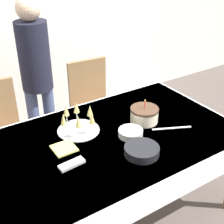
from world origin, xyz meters
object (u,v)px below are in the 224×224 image
at_px(person_standing, 36,69).
at_px(champagne_tray, 78,121).
at_px(dining_chair_far_right, 93,104).
at_px(birthday_cake, 144,115).
at_px(plate_stack_main, 142,151).
at_px(plate_stack_dessert, 131,133).

bearing_deg(person_standing, champagne_tray, -90.21).
height_order(dining_chair_far_right, person_standing, person_standing).
height_order(dining_chair_far_right, champagne_tray, dining_chair_far_right).
bearing_deg(birthday_cake, champagne_tray, 161.94).
relative_size(birthday_cake, champagne_tray, 0.70).
relative_size(champagne_tray, person_standing, 0.20).
distance_m(dining_chair_far_right, plate_stack_main, 1.21).
height_order(plate_stack_dessert, person_standing, person_standing).
relative_size(plate_stack_main, person_standing, 0.15).
distance_m(plate_stack_main, person_standing, 1.32).
relative_size(champagne_tray, plate_stack_main, 1.33).
bearing_deg(champagne_tray, plate_stack_main, -65.69).
bearing_deg(person_standing, plate_stack_dessert, -75.42).
height_order(dining_chair_far_right, plate_stack_main, dining_chair_far_right).
relative_size(dining_chair_far_right, plate_stack_main, 4.09).
bearing_deg(plate_stack_dessert, champagne_tray, 136.75).
distance_m(champagne_tray, plate_stack_dessert, 0.39).
relative_size(birthday_cake, person_standing, 0.14).
xyz_separation_m(plate_stack_main, person_standing, (-0.21, 1.29, 0.18)).
xyz_separation_m(dining_chair_far_right, plate_stack_dessert, (-0.21, -0.94, 0.25)).
distance_m(champagne_tray, person_standing, 0.82).
bearing_deg(person_standing, dining_chair_far_right, -15.07).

